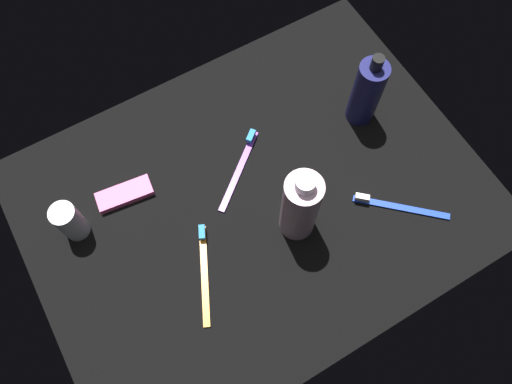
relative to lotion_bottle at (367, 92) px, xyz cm
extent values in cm
cube|color=black|center=(-27.22, -5.38, -8.42)|extent=(84.00, 64.00, 1.20)
cylinder|color=navy|center=(0.00, 0.00, -0.25)|extent=(5.60, 5.60, 15.14)
cylinder|color=black|center=(0.00, 0.00, 8.72)|extent=(2.20, 2.20, 2.80)
cylinder|color=silver|center=(-23.38, -13.51, 0.80)|extent=(6.39, 6.39, 17.25)
cylinder|color=silver|center=(-23.38, -13.51, 10.53)|extent=(3.20, 3.20, 2.20)
cylinder|color=silver|center=(-58.50, 5.66, -3.36)|extent=(4.55, 4.55, 8.92)
cube|color=orange|center=(-42.47, -13.53, -7.37)|extent=(8.78, 16.78, 0.90)
cube|color=#338CCC|center=(-39.26, -6.75, -6.32)|extent=(2.11, 2.82, 1.20)
cube|color=purple|center=(-27.65, 1.15, -7.37)|extent=(14.72, 12.29, 0.90)
cube|color=#338CCC|center=(-21.83, 5.88, -6.32)|extent=(2.71, 2.49, 1.20)
cube|color=blue|center=(-4.90, -20.68, -7.37)|extent=(14.16, 12.95, 0.90)
cube|color=white|center=(-10.46, -15.66, -6.32)|extent=(2.67, 2.56, 1.20)
cube|color=#E55999|center=(-48.22, 7.44, -7.07)|extent=(10.82, 5.26, 1.50)
camera|label=1|loc=(-44.86, -35.69, 79.00)|focal=34.96mm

